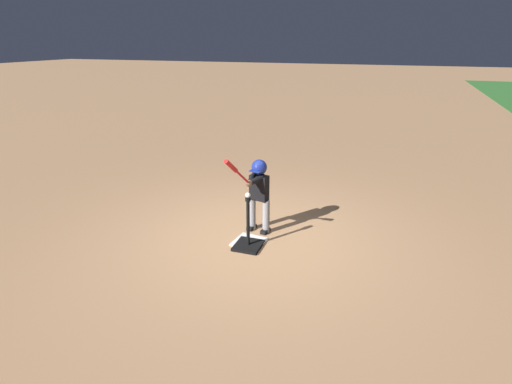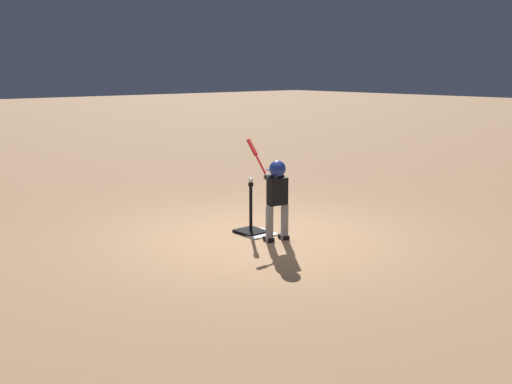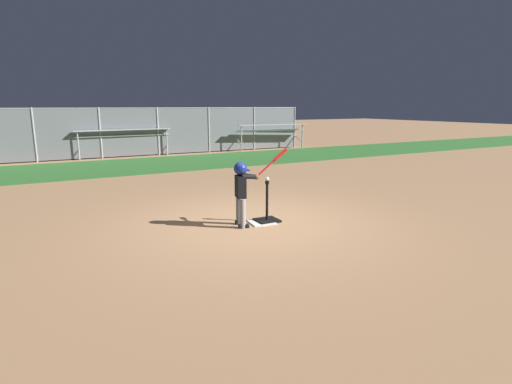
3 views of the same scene
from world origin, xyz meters
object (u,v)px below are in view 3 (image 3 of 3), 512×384
bleachers_right_center (120,142)px  bleachers_far_left (262,136)px  baseball (267,179)px  batting_tee (267,216)px  batter_child (243,185)px

bleachers_right_center → bleachers_far_left: size_ratio=1.04×
bleachers_right_center → bleachers_far_left: 6.89m
baseball → bleachers_right_center: bearing=92.6°
batting_tee → bleachers_far_left: (6.34, 11.59, 0.51)m
batter_child → baseball: bearing=3.3°
batting_tee → bleachers_right_center: size_ratio=0.20×
bleachers_far_left → batter_child: bearing=-120.5°
batter_child → bleachers_far_left: 13.49m
batting_tee → bleachers_far_left: bleachers_far_left is taller
batting_tee → bleachers_right_center: 11.93m
baseball → batting_tee: bearing=172.9°
baseball → bleachers_far_left: bearing=61.3°
batting_tee → batter_child: batter_child is taller
batter_child → batting_tee: bearing=3.3°
batting_tee → baseball: size_ratio=10.37×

